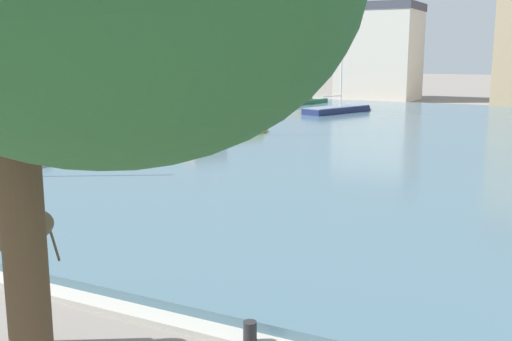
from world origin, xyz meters
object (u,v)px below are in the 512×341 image
(mooring_bollard, at_px, (250,335))
(sailboat_green, at_px, (305,101))
(sailboat_navy, at_px, (342,111))
(sailboat_yellow, at_px, (217,131))

(mooring_bollard, bearing_deg, sailboat_green, 112.19)
(sailboat_navy, bearing_deg, sailboat_yellow, -95.23)
(sailboat_yellow, xyz_separation_m, sailboat_navy, (1.53, 16.78, -0.16))
(sailboat_navy, relative_size, sailboat_green, 1.12)
(sailboat_navy, xyz_separation_m, mooring_bollard, (12.16, -38.21, -0.18))
(sailboat_navy, bearing_deg, mooring_bollard, -72.34)
(sailboat_yellow, distance_m, sailboat_green, 24.12)
(sailboat_yellow, distance_m, sailboat_navy, 16.85)
(sailboat_green, bearing_deg, mooring_bollard, -67.81)
(sailboat_yellow, height_order, sailboat_navy, sailboat_yellow)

